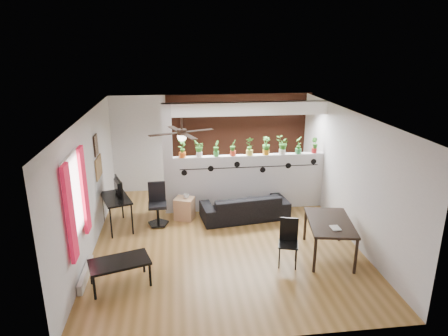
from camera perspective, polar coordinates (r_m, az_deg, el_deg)
room_shell at (r=7.93m, az=-0.07°, el=-1.62°), size 6.30×7.10×2.90m
partition_wall at (r=9.66m, az=3.58°, el=-2.00°), size 3.60×0.18×1.35m
ceiling_header at (r=9.21m, az=3.80°, el=8.45°), size 3.60×0.18×0.30m
pier_column at (r=9.31m, az=-7.98°, el=1.16°), size 0.22×0.20×2.60m
brick_panel at (r=10.86m, az=2.25°, el=3.71°), size 3.90×0.05×2.60m
vine_decal at (r=9.44m, az=3.74°, el=0.12°), size 3.31×0.01×0.30m
window_assembly at (r=6.89m, az=-20.46°, el=-4.02°), size 0.09×1.30×1.55m
baseboard_heater at (r=7.50m, az=-19.14°, el=-14.15°), size 0.08×1.00×0.18m
corkboard at (r=8.93m, az=-17.47°, el=0.10°), size 0.03×0.60×0.45m
framed_art at (r=8.75m, az=-17.84°, el=3.12°), size 0.03×0.34×0.44m
ceiling_fan at (r=7.31m, az=-6.04°, el=4.88°), size 1.19×1.19×0.43m
potted_plant_0 at (r=9.23m, az=-6.01°, el=2.95°), size 0.28×0.26×0.45m
potted_plant_1 at (r=9.25m, az=-3.56°, el=2.86°), size 0.16×0.20×0.39m
potted_plant_2 at (r=9.29m, az=-1.12°, el=2.88°), size 0.19×0.22×0.37m
potted_plant_3 at (r=9.33m, az=1.30°, el=3.01°), size 0.25×0.25×0.39m
potted_plant_4 at (r=9.39m, az=3.69°, el=3.23°), size 0.24×0.20×0.44m
potted_plant_5 at (r=9.47m, az=6.04°, el=3.25°), size 0.26×0.23×0.43m
potted_plant_6 at (r=9.56m, az=8.35°, el=3.30°), size 0.24×0.20×0.43m
potted_plant_7 at (r=9.68m, az=10.61°, el=3.32°), size 0.22×0.25×0.42m
potted_plant_8 at (r=9.81m, az=12.81°, el=3.24°), size 0.22×0.23×0.37m
sofa at (r=9.24m, az=2.98°, el=-5.57°), size 1.98×1.00×0.55m
cube_shelf at (r=9.25m, az=-5.66°, el=-5.77°), size 0.51×0.48×0.51m
cup at (r=9.14m, az=-5.40°, el=-4.01°), size 0.14×0.14×0.10m
computer_desk at (r=8.93m, az=-15.20°, el=-4.47°), size 0.82×1.11×0.72m
monitor at (r=9.01m, az=-15.16°, el=-3.10°), size 0.36×0.18×0.21m
office_chair at (r=9.01m, az=-9.47°, el=-5.48°), size 0.49×0.49×0.94m
dining_table at (r=7.80m, az=14.88°, el=-7.88°), size 1.01×1.42×0.71m
book at (r=7.48m, az=15.05°, el=-8.31°), size 0.16×0.22×0.02m
folding_chair at (r=7.46m, az=9.21°, el=-9.77°), size 0.44×0.44×0.87m
coffee_table at (r=7.01m, az=-14.71°, el=-13.07°), size 1.09×0.80×0.45m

